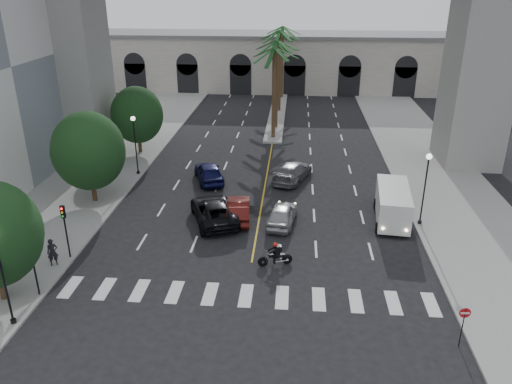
% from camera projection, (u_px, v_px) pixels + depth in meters
% --- Properties ---
extents(ground, '(140.00, 140.00, 0.00)m').
position_uv_depth(ground, '(249.00, 280.00, 28.86)').
color(ground, black).
rests_on(ground, ground).
extents(sidewalk_left, '(8.00, 100.00, 0.15)m').
position_uv_depth(sidewalk_left, '(95.00, 177.00, 43.71)').
color(sidewalk_left, gray).
rests_on(sidewalk_left, ground).
extents(sidewalk_right, '(8.00, 100.00, 0.15)m').
position_uv_depth(sidewalk_right, '(445.00, 188.00, 41.44)').
color(sidewalk_right, gray).
rests_on(sidewalk_right, ground).
extents(median, '(2.00, 24.00, 0.20)m').
position_uv_depth(median, '(277.00, 115.00, 63.64)').
color(median, gray).
rests_on(median, ground).
extents(pier_building, '(71.00, 10.50, 8.50)m').
position_uv_depth(pier_building, '(282.00, 61.00, 77.57)').
color(pier_building, beige).
rests_on(pier_building, ground).
extents(palm_a, '(3.20, 3.20, 10.30)m').
position_uv_depth(palm_a, '(274.00, 53.00, 50.94)').
color(palm_a, '#47331E').
rests_on(palm_a, ground).
extents(palm_b, '(3.20, 3.20, 10.60)m').
position_uv_depth(palm_b, '(277.00, 46.00, 54.48)').
color(palm_b, '#47331E').
rests_on(palm_b, ground).
extents(palm_c, '(3.20, 3.20, 10.10)m').
position_uv_depth(palm_c, '(276.00, 45.00, 58.35)').
color(palm_c, '#47331E').
rests_on(palm_c, ground).
extents(palm_d, '(3.20, 3.20, 10.90)m').
position_uv_depth(palm_d, '(280.00, 35.00, 61.70)').
color(palm_d, '#47331E').
rests_on(palm_d, ground).
extents(palm_e, '(3.20, 3.20, 10.40)m').
position_uv_depth(palm_e, '(279.00, 36.00, 65.56)').
color(palm_e, '#47331E').
rests_on(palm_e, ground).
extents(palm_f, '(3.20, 3.20, 10.70)m').
position_uv_depth(palm_f, '(283.00, 31.00, 69.10)').
color(palm_f, '#47331E').
rests_on(palm_f, ground).
extents(street_tree_mid, '(5.44, 5.44, 7.21)m').
position_uv_depth(street_tree_mid, '(89.00, 151.00, 37.35)').
color(street_tree_mid, '#382616').
rests_on(street_tree_mid, ground).
extents(street_tree_far, '(5.04, 5.04, 6.68)m').
position_uv_depth(street_tree_far, '(137.00, 115.00, 48.47)').
color(street_tree_far, '#382616').
rests_on(street_tree_far, ground).
extents(lamp_post_left_near, '(0.40, 0.40, 5.35)m').
position_uv_depth(lamp_post_left_near, '(2.00, 270.00, 23.88)').
color(lamp_post_left_near, black).
rests_on(lamp_post_left_near, ground).
extents(lamp_post_left_far, '(0.40, 0.40, 5.35)m').
position_uv_depth(lamp_post_left_far, '(135.00, 140.00, 43.12)').
color(lamp_post_left_far, black).
rests_on(lamp_post_left_far, ground).
extents(lamp_post_right, '(0.40, 0.40, 5.35)m').
position_uv_depth(lamp_post_right, '(425.00, 183.00, 34.06)').
color(lamp_post_right, black).
rests_on(lamp_post_right, ground).
extents(traffic_signal_near, '(0.25, 0.18, 3.65)m').
position_uv_depth(traffic_signal_near, '(32.00, 257.00, 26.44)').
color(traffic_signal_near, black).
rests_on(traffic_signal_near, ground).
extents(traffic_signal_far, '(0.25, 0.18, 3.65)m').
position_uv_depth(traffic_signal_far, '(65.00, 223.00, 30.11)').
color(traffic_signal_far, black).
rests_on(traffic_signal_far, ground).
extents(motorcycle_rider, '(2.10, 0.79, 1.55)m').
position_uv_depth(motorcycle_rider, '(276.00, 255.00, 30.17)').
color(motorcycle_rider, black).
rests_on(motorcycle_rider, ground).
extents(car_a, '(2.37, 4.60, 1.50)m').
position_uv_depth(car_a, '(282.00, 214.00, 35.29)').
color(car_a, '#9A9A9E').
rests_on(car_a, ground).
extents(car_b, '(2.05, 4.78, 1.53)m').
position_uv_depth(car_b, '(238.00, 209.00, 35.98)').
color(car_b, '#48110E').
rests_on(car_b, ground).
extents(car_c, '(4.61, 6.47, 1.64)m').
position_uv_depth(car_c, '(214.00, 211.00, 35.63)').
color(car_c, black).
rests_on(car_c, ground).
extents(car_d, '(3.86, 5.92, 1.59)m').
position_uv_depth(car_d, '(292.00, 171.00, 42.96)').
color(car_d, slate).
rests_on(car_d, ground).
extents(car_e, '(3.58, 5.38, 1.70)m').
position_uv_depth(car_e, '(209.00, 172.00, 42.65)').
color(car_e, '#0D103D').
rests_on(car_e, ground).
extents(cargo_van, '(2.84, 6.00, 2.47)m').
position_uv_depth(cargo_van, '(393.00, 204.00, 35.40)').
color(cargo_van, silver).
rests_on(cargo_van, ground).
extents(pedestrian_a, '(0.75, 0.68, 1.71)m').
position_uv_depth(pedestrian_a, '(53.00, 252.00, 29.85)').
color(pedestrian_a, black).
rests_on(pedestrian_a, sidewalk_left).
extents(pedestrian_b, '(1.17, 1.07, 1.95)m').
position_uv_depth(pedestrian_b, '(20.00, 222.00, 33.26)').
color(pedestrian_b, black).
rests_on(pedestrian_b, sidewalk_left).
extents(do_not_enter_sign, '(0.54, 0.05, 2.19)m').
position_uv_depth(do_not_enter_sign, '(464.00, 319.00, 23.07)').
color(do_not_enter_sign, black).
rests_on(do_not_enter_sign, ground).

